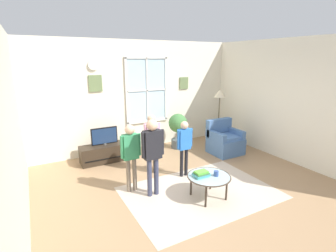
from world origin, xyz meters
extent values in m
cube|color=#9E7A56|center=(0.00, 0.00, -0.01)|extent=(6.19, 5.81, 0.02)
cube|color=silver|center=(0.00, 2.67, 1.45)|extent=(5.59, 0.12, 2.90)
cube|color=silver|center=(0.24, 2.60, 1.60)|extent=(1.16, 0.02, 1.71)
cube|color=white|center=(0.24, 2.58, 2.46)|extent=(1.22, 0.04, 0.06)
cube|color=white|center=(0.24, 2.58, 0.74)|extent=(1.22, 0.04, 0.06)
cube|color=white|center=(-0.34, 2.58, 1.60)|extent=(0.06, 0.04, 1.71)
cube|color=white|center=(0.82, 2.58, 1.60)|extent=(0.06, 0.04, 1.71)
cube|color=white|center=(0.24, 2.58, 1.60)|extent=(0.03, 0.04, 1.71)
cube|color=white|center=(0.24, 2.58, 1.60)|extent=(1.16, 0.04, 0.03)
cube|color=#667A4C|center=(-1.12, 2.59, 1.84)|extent=(0.32, 0.03, 0.40)
cube|color=#667A4C|center=(1.42, 2.59, 1.73)|extent=(0.28, 0.03, 0.34)
cylinder|color=silver|center=(-1.15, 2.58, 2.28)|extent=(0.24, 0.04, 0.24)
cube|color=silver|center=(-2.86, 0.00, 1.45)|extent=(0.12, 5.21, 2.90)
cube|color=silver|center=(2.86, 0.00, 1.45)|extent=(0.12, 5.21, 2.90)
cube|color=#C6B29E|center=(0.02, -0.26, 0.00)|extent=(2.73, 1.91, 0.01)
cube|color=#2D2319|center=(-1.12, 2.08, 0.21)|extent=(1.18, 0.43, 0.42)
cube|color=black|center=(-1.12, 1.86, 0.15)|extent=(1.06, 0.02, 0.02)
cylinder|color=#4C4C4C|center=(-1.12, 2.08, 0.44)|extent=(0.08, 0.08, 0.05)
cube|color=black|center=(-1.12, 2.08, 0.65)|extent=(0.62, 0.05, 0.40)
cube|color=navy|center=(-1.12, 2.05, 0.65)|extent=(0.58, 0.01, 0.36)
cube|color=#476B9E|center=(1.80, 1.09, 0.21)|extent=(0.76, 0.72, 0.42)
cube|color=#476B9E|center=(1.80, 1.39, 0.65)|extent=(0.76, 0.16, 0.45)
cube|color=#476B9E|center=(1.48, 1.09, 0.52)|extent=(0.12, 0.65, 0.20)
cube|color=#476B9E|center=(2.12, 1.09, 0.52)|extent=(0.12, 0.65, 0.20)
cube|color=#4D73AA|center=(1.80, 1.04, 0.46)|extent=(0.61, 0.50, 0.08)
cylinder|color=#99B2B7|center=(0.04, -0.47, 0.42)|extent=(0.75, 0.75, 0.02)
torus|color=#3F3328|center=(0.04, -0.47, 0.42)|extent=(0.78, 0.78, 0.02)
cylinder|color=#33281E|center=(-0.18, -0.24, 0.20)|extent=(0.04, 0.04, 0.41)
cylinder|color=#33281E|center=(0.27, -0.24, 0.20)|extent=(0.04, 0.04, 0.41)
cylinder|color=#33281E|center=(-0.18, -0.69, 0.20)|extent=(0.04, 0.04, 0.41)
cylinder|color=#33281E|center=(0.27, -0.69, 0.20)|extent=(0.04, 0.04, 0.41)
cube|color=#58C3B9|center=(-0.09, -0.42, 0.44)|extent=(0.26, 0.18, 0.03)
cube|color=teal|center=(-0.09, -0.42, 0.46)|extent=(0.27, 0.20, 0.03)
cube|color=#3F6F3D|center=(-0.09, -0.42, 0.49)|extent=(0.24, 0.19, 0.02)
cube|color=#5DBD3B|center=(-0.09, -0.42, 0.51)|extent=(0.22, 0.15, 0.03)
cylinder|color=#334C8C|center=(0.16, -0.52, 0.47)|extent=(0.09, 0.09, 0.09)
cube|color=black|center=(0.02, -0.30, 0.43)|extent=(0.11, 0.14, 0.02)
cylinder|color=#726656|center=(-0.42, 1.02, 0.32)|extent=(0.08, 0.08, 0.65)
cylinder|color=#726656|center=(-0.30, 1.02, 0.32)|extent=(0.08, 0.08, 0.65)
cube|color=#DB9EBC|center=(-0.36, 1.02, 0.88)|extent=(0.28, 0.15, 0.46)
sphere|color=#D8AD8C|center=(-0.36, 1.02, 1.20)|extent=(0.18, 0.18, 0.18)
cylinder|color=#DB9EBC|center=(-0.53, 1.00, 0.90)|extent=(0.06, 0.06, 0.41)
cylinder|color=#DB9EBC|center=(-0.20, 1.00, 0.90)|extent=(0.06, 0.06, 0.41)
cylinder|color=#726656|center=(-1.13, 0.42, 0.33)|extent=(0.08, 0.08, 0.65)
cylinder|color=#726656|center=(-1.01, 0.42, 0.33)|extent=(0.08, 0.08, 0.65)
cube|color=#338C59|center=(-1.07, 0.42, 0.88)|extent=(0.28, 0.15, 0.46)
sphere|color=#D8AD8C|center=(-1.07, 0.42, 1.20)|extent=(0.18, 0.18, 0.18)
cylinder|color=#338C59|center=(-1.24, 0.40, 0.91)|extent=(0.06, 0.06, 0.42)
cylinder|color=#338C59|center=(-0.91, 0.40, 0.91)|extent=(0.06, 0.06, 0.42)
cylinder|color=#333851|center=(-0.85, 0.09, 0.36)|extent=(0.09, 0.09, 0.72)
cylinder|color=#333851|center=(-0.72, 0.09, 0.36)|extent=(0.09, 0.09, 0.72)
cube|color=black|center=(-0.79, 0.09, 0.98)|extent=(0.31, 0.16, 0.51)
sphere|color=#D8AD8C|center=(-0.79, 0.09, 1.33)|extent=(0.20, 0.20, 0.20)
cylinder|color=black|center=(-0.97, 0.07, 1.00)|extent=(0.06, 0.06, 0.46)
cylinder|color=black|center=(-0.60, 0.07, 1.00)|extent=(0.06, 0.06, 0.46)
cylinder|color=black|center=(0.07, 0.49, 0.30)|extent=(0.07, 0.07, 0.61)
cylinder|color=black|center=(0.18, 0.49, 0.30)|extent=(0.07, 0.07, 0.61)
cube|color=blue|center=(0.13, 0.49, 0.82)|extent=(0.26, 0.14, 0.43)
sphere|color=#D8AD8C|center=(0.13, 0.49, 1.12)|extent=(0.16, 0.16, 0.16)
cylinder|color=blue|center=(-0.03, 0.47, 0.84)|extent=(0.05, 0.05, 0.39)
cylinder|color=blue|center=(0.28, 0.47, 0.84)|extent=(0.05, 0.05, 0.39)
cylinder|color=#4C565B|center=(0.92, 2.07, 0.12)|extent=(0.36, 0.36, 0.25)
cylinder|color=#4C7238|center=(0.92, 2.07, 0.35)|extent=(0.02, 0.02, 0.21)
sphere|color=#41773E|center=(0.92, 2.07, 0.71)|extent=(0.52, 0.52, 0.52)
cylinder|color=black|center=(2.05, 1.72, 0.01)|extent=(0.26, 0.26, 0.03)
cylinder|color=brown|center=(2.05, 1.72, 0.70)|extent=(0.03, 0.03, 1.41)
cone|color=beige|center=(2.05, 1.72, 1.51)|extent=(0.32, 0.32, 0.22)
camera|label=1|loc=(-2.56, -3.72, 2.44)|focal=27.15mm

